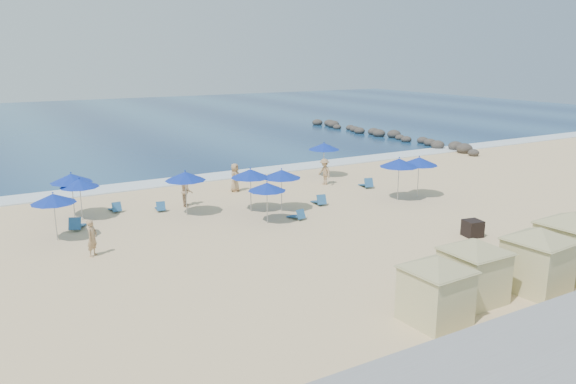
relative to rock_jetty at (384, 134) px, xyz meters
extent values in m
plane|color=beige|center=(-24.01, -24.90, -0.36)|extent=(160.00, 160.00, 0.00)
cube|color=navy|center=(-24.01, 30.10, -0.33)|extent=(160.00, 80.00, 0.06)
cube|color=white|center=(-24.01, -9.40, -0.32)|extent=(160.00, 2.50, 0.08)
ellipsoid|color=#2D2825|center=(-0.61, -12.90, -0.09)|extent=(1.00, 1.00, 0.65)
ellipsoid|color=#2D2825|center=(-0.13, -11.40, 0.05)|extent=(1.48, 1.48, 0.96)
ellipsoid|color=#2D2825|center=(0.35, -9.90, 0.02)|extent=(1.40, 1.40, 0.91)
ellipsoid|color=#2D2825|center=(-0.49, -8.40, 0.00)|extent=(1.32, 1.32, 0.86)
ellipsoid|color=#2D2825|center=(-0.01, -6.90, -0.02)|extent=(1.24, 1.24, 0.81)
ellipsoid|color=#2D2825|center=(0.47, -5.40, -0.04)|extent=(1.16, 1.16, 0.75)
ellipsoid|color=#2D2825|center=(-0.37, -3.90, -0.06)|extent=(1.08, 1.08, 0.70)
ellipsoid|color=#2D2825|center=(0.11, -2.40, -0.09)|extent=(1.00, 1.00, 0.65)
ellipsoid|color=#2D2825|center=(0.59, -0.90, 0.05)|extent=(1.48, 1.48, 0.96)
ellipsoid|color=#2D2825|center=(-0.25, 0.60, 0.02)|extent=(1.40, 1.40, 0.91)
ellipsoid|color=#2D2825|center=(0.23, 2.10, 0.00)|extent=(1.32, 1.32, 0.86)
ellipsoid|color=#2D2825|center=(-0.61, 3.60, -0.02)|extent=(1.24, 1.24, 0.81)
ellipsoid|color=#2D2825|center=(-0.13, 5.10, -0.04)|extent=(1.16, 1.16, 0.75)
ellipsoid|color=#2D2825|center=(0.35, 6.60, -0.06)|extent=(1.08, 1.08, 0.70)
ellipsoid|color=#2D2825|center=(-0.49, 8.10, -0.09)|extent=(1.00, 1.00, 0.65)
ellipsoid|color=#2D2825|center=(-0.01, 9.60, 0.05)|extent=(1.48, 1.48, 0.96)
ellipsoid|color=#2D2825|center=(0.47, 11.10, 0.02)|extent=(1.40, 1.40, 0.91)
ellipsoid|color=#2D2825|center=(-0.37, 12.60, 0.00)|extent=(1.32, 1.32, 0.86)
cube|color=black|center=(-18.55, -28.72, 0.05)|extent=(0.96, 0.96, 0.82)
cube|color=#CBC18B|center=(-26.84, -34.44, 0.57)|extent=(1.94, 1.94, 1.87)
cube|color=tan|center=(-26.84, -34.44, 1.51)|extent=(2.04, 2.04, 0.07)
pyramid|color=tan|center=(-26.84, -34.44, 1.98)|extent=(4.10, 4.10, 0.47)
cube|color=#CBC18B|center=(-24.44, -33.92, 0.59)|extent=(1.92, 1.92, 1.91)
cube|color=tan|center=(-24.44, -33.92, 1.55)|extent=(2.02, 2.02, 0.08)
pyramid|color=tan|center=(-24.44, -33.92, 2.03)|extent=(4.19, 4.19, 0.48)
cube|color=#CBC18B|center=(-21.66, -34.52, 0.65)|extent=(2.19, 2.19, 2.02)
cube|color=tan|center=(-21.66, -34.52, 1.66)|extent=(2.30, 2.30, 0.08)
pyramid|color=tan|center=(-21.66, -34.52, 2.16)|extent=(4.41, 4.41, 0.50)
cube|color=#CBC18B|center=(-19.05, -34.14, 0.71)|extent=(2.27, 2.27, 2.13)
cube|color=tan|center=(-19.05, -34.14, 1.77)|extent=(2.38, 2.38, 0.09)
pyramid|color=tan|center=(-19.05, -34.14, 2.31)|extent=(4.67, 4.67, 0.53)
cylinder|color=#A5A8AD|center=(-34.64, -15.85, 0.58)|extent=(0.05, 0.05, 1.88)
cone|color=#0D2796|center=(-34.64, -15.85, 1.70)|extent=(2.08, 2.08, 0.45)
sphere|color=#0D2796|center=(-34.64, -15.85, 1.97)|extent=(0.08, 0.08, 0.08)
cylinder|color=#A5A8AD|center=(-36.40, -18.87, 0.60)|extent=(0.05, 0.05, 1.93)
cone|color=#0D2796|center=(-36.40, -18.87, 1.74)|extent=(2.13, 2.13, 0.46)
sphere|color=#0D2796|center=(-36.40, -18.87, 2.02)|extent=(0.08, 0.08, 0.08)
cylinder|color=#A5A8AD|center=(-34.91, -15.09, 0.66)|extent=(0.05, 0.05, 2.03)
cone|color=#0D2796|center=(-34.91, -15.09, 1.86)|extent=(2.25, 2.25, 0.48)
sphere|color=#0D2796|center=(-34.91, -15.09, 2.15)|extent=(0.09, 0.09, 0.09)
cylinder|color=#A5A8AD|center=(-29.40, -17.92, 0.67)|extent=(0.05, 0.05, 2.06)
cone|color=#0D2796|center=(-29.40, -17.92, 1.89)|extent=(2.28, 2.28, 0.49)
sphere|color=#0D2796|center=(-29.40, -17.92, 2.19)|extent=(0.09, 0.09, 0.09)
cylinder|color=#A5A8AD|center=(-25.95, -19.06, 0.66)|extent=(0.05, 0.05, 2.05)
cone|color=#0D2796|center=(-25.95, -19.06, 1.88)|extent=(2.27, 2.27, 0.49)
sphere|color=#0D2796|center=(-25.95, -19.06, 2.17)|extent=(0.09, 0.09, 0.09)
cylinder|color=#A5A8AD|center=(-26.24, -21.56, 0.56)|extent=(0.05, 0.05, 1.84)
cone|color=#0D2796|center=(-26.24, -21.56, 1.65)|extent=(2.03, 2.03, 0.44)
sphere|color=#0D2796|center=(-26.24, -21.56, 1.91)|extent=(0.08, 0.08, 0.08)
cylinder|color=#A5A8AD|center=(-24.39, -19.89, 0.64)|extent=(0.05, 0.05, 2.01)
cone|color=#0D2796|center=(-24.39, -19.89, 1.83)|extent=(2.22, 2.22, 0.48)
sphere|color=#0D2796|center=(-24.39, -19.89, 2.12)|extent=(0.08, 0.08, 0.08)
cylinder|color=#A5A8AD|center=(-17.06, -13.38, 0.68)|extent=(0.05, 0.05, 2.08)
cone|color=#0D2796|center=(-17.06, -13.38, 1.91)|extent=(2.30, 2.30, 0.49)
sphere|color=#0D2796|center=(-17.06, -13.38, 2.22)|extent=(0.09, 0.09, 0.09)
cylinder|color=#A5A8AD|center=(-16.96, -21.40, 0.72)|extent=(0.06, 0.06, 2.17)
cone|color=#0D2796|center=(-16.96, -21.40, 2.01)|extent=(2.40, 2.40, 0.51)
sphere|color=#0D2796|center=(-16.96, -21.40, 2.32)|extent=(0.09, 0.09, 0.09)
cylinder|color=#A5A8AD|center=(-15.32, -21.41, 0.70)|extent=(0.06, 0.06, 2.11)
cone|color=#0D2796|center=(-15.32, -21.41, 1.95)|extent=(2.34, 2.34, 0.50)
sphere|color=#0D2796|center=(-15.32, -21.41, 2.25)|extent=(0.09, 0.09, 0.09)
cube|color=#26598C|center=(-35.18, -17.39, -0.19)|extent=(1.06, 1.41, 0.35)
cube|color=#26598C|center=(-35.39, -17.88, 0.07)|extent=(0.69, 0.56, 0.62)
cube|color=#26598C|center=(-32.69, -14.99, -0.22)|extent=(0.55, 1.10, 0.30)
cube|color=#26598C|center=(-32.67, -15.44, 0.00)|extent=(0.52, 0.32, 0.52)
cube|color=#26598C|center=(-30.37, -16.13, -0.22)|extent=(0.70, 1.14, 0.29)
cube|color=#26598C|center=(-30.46, -16.57, 0.00)|extent=(0.55, 0.38, 0.52)
cube|color=#26598C|center=(-24.49, -21.62, -0.22)|extent=(0.64, 1.11, 0.29)
cube|color=#26598C|center=(-24.43, -22.05, -0.01)|extent=(0.53, 0.36, 0.51)
cube|color=#26598C|center=(-21.70, -19.66, -0.20)|extent=(0.77, 1.28, 0.33)
cube|color=#26598C|center=(-21.79, -20.15, 0.04)|extent=(0.61, 0.42, 0.58)
cube|color=#26598C|center=(-16.43, -17.56, -0.20)|extent=(0.87, 1.35, 0.34)
cube|color=#26598C|center=(-16.56, -18.06, 0.06)|extent=(0.65, 0.47, 0.60)
imported|color=#A6825C|center=(-35.36, -21.99, 0.48)|extent=(0.71, 0.73, 1.68)
imported|color=#A6825C|center=(-28.63, -15.96, 0.54)|extent=(0.97, 1.07, 1.80)
imported|color=#A6825C|center=(-18.45, -15.53, 0.55)|extent=(0.72, 1.20, 1.82)
imported|color=#A6825C|center=(-24.64, -14.18, 0.57)|extent=(1.08, 1.05, 1.87)
camera|label=1|loc=(-39.96, -46.90, 8.43)|focal=35.00mm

